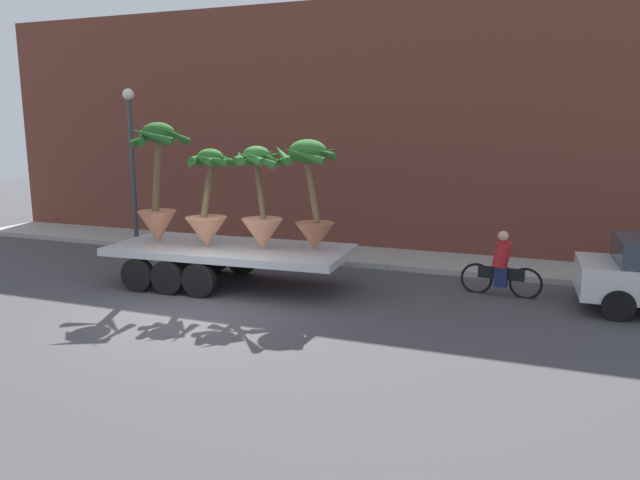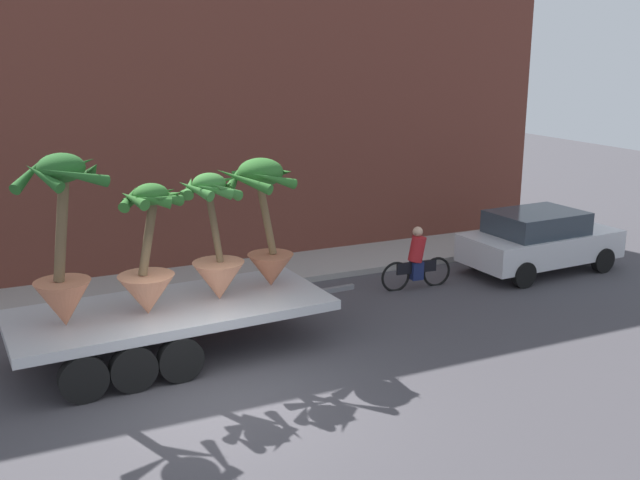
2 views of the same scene
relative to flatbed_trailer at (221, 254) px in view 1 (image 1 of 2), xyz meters
The scene contains 10 objects.
ground_plane 2.29m from the flatbed_trailer, 75.00° to the right, with size 60.00×60.00×0.00m, color #423F44.
sidewalk 4.11m from the flatbed_trailer, 82.06° to the left, with size 24.00×2.20×0.15m, color #A39E99.
building_facade 6.48m from the flatbed_trailer, 84.41° to the left, with size 24.00×1.20×7.54m, color brown.
flatbed_trailer is the anchor object (origin of this frame).
potted_palm_rear 1.63m from the flatbed_trailer, ahead, with size 1.29×1.31×2.42m.
potted_palm_middle 2.75m from the flatbed_trailer, ahead, with size 1.56×1.65×2.57m.
potted_palm_front 1.18m from the flatbed_trailer, 126.94° to the right, with size 1.23×1.14×2.35m.
potted_palm_extra 2.22m from the flatbed_trailer, behind, with size 1.55×1.59×2.95m.
cyclist 6.64m from the flatbed_trailer, 12.83° to the left, with size 1.84×0.37×1.54m.
street_lamp 6.46m from the flatbed_trailer, 147.45° to the left, with size 0.36×0.36×4.83m.
Camera 1 is at (6.86, -10.43, 3.88)m, focal length 33.75 mm.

